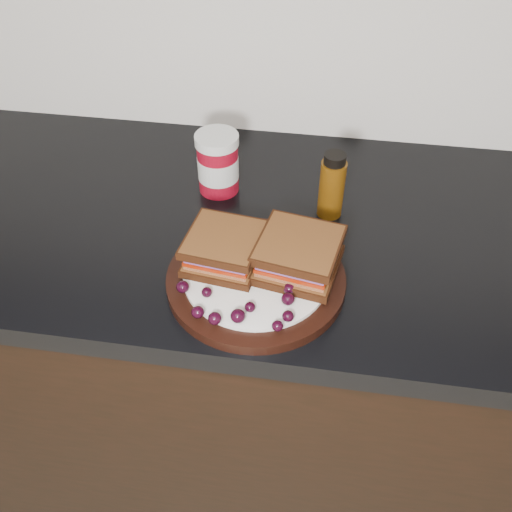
{
  "coord_description": "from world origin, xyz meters",
  "views": [
    {
      "loc": [
        0.38,
        0.93,
        1.55
      ],
      "look_at": [
        0.28,
        1.55,
        0.96
      ],
      "focal_mm": 40.0,
      "sensor_mm": 36.0,
      "label": 1
    }
  ],
  "objects": [
    {
      "name": "grape_10",
      "position": [
        0.38,
        1.53,
        0.93
      ],
      "size": [
        0.02,
        0.02,
        0.02
      ],
      "primitive_type": "ellipsoid",
      "color": "black",
      "rests_on": "plate"
    },
    {
      "name": "grape_11",
      "position": [
        0.35,
        1.56,
        0.93
      ],
      "size": [
        0.02,
        0.02,
        0.01
      ],
      "primitive_type": "ellipsoid",
      "color": "black",
      "rests_on": "plate"
    },
    {
      "name": "grape_16",
      "position": [
        0.21,
        1.54,
        0.93
      ],
      "size": [
        0.02,
        0.02,
        0.02
      ],
      "primitive_type": "ellipsoid",
      "color": "black",
      "rests_on": "plate"
    },
    {
      "name": "grape_15",
      "position": [
        0.23,
        1.56,
        0.93
      ],
      "size": [
        0.02,
        0.02,
        0.02
      ],
      "primitive_type": "ellipsoid",
      "color": "black",
      "rests_on": "plate"
    },
    {
      "name": "condiment_jar",
      "position": [
        0.18,
        1.78,
        0.96
      ],
      "size": [
        0.08,
        0.08,
        0.12
      ],
      "primitive_type": "cylinder",
      "rotation": [
        0.0,
        0.0,
        -0.02
      ],
      "color": "maroon",
      "rests_on": "countertop"
    },
    {
      "name": "grape_4",
      "position": [
        0.27,
        1.45,
        0.93
      ],
      "size": [
        0.02,
        0.02,
        0.02
      ],
      "primitive_type": "ellipsoid",
      "color": "black",
      "rests_on": "plate"
    },
    {
      "name": "oil_bottle",
      "position": [
        0.39,
        1.74,
        0.96
      ],
      "size": [
        0.05,
        0.05,
        0.12
      ],
      "primitive_type": "cylinder",
      "rotation": [
        0.0,
        0.0,
        -0.17
      ],
      "color": "#532F08",
      "rests_on": "countertop"
    },
    {
      "name": "grape_6",
      "position": [
        0.33,
        1.44,
        0.93
      ],
      "size": [
        0.02,
        0.02,
        0.02
      ],
      "primitive_type": "ellipsoid",
      "color": "black",
      "rests_on": "plate"
    },
    {
      "name": "grape_5",
      "position": [
        0.29,
        1.47,
        0.93
      ],
      "size": [
        0.02,
        0.02,
        0.01
      ],
      "primitive_type": "ellipsoid",
      "color": "black",
      "rests_on": "plate"
    },
    {
      "name": "plate",
      "position": [
        0.28,
        1.55,
        0.91
      ],
      "size": [
        0.28,
        0.28,
        0.02
      ],
      "primitive_type": "cylinder",
      "color": "black",
      "rests_on": "countertop"
    },
    {
      "name": "grape_12",
      "position": [
        0.36,
        1.57,
        0.93
      ],
      "size": [
        0.02,
        0.02,
        0.02
      ],
      "primitive_type": "ellipsoid",
      "color": "black",
      "rests_on": "plate"
    },
    {
      "name": "grape_3",
      "position": [
        0.24,
        1.44,
        0.93
      ],
      "size": [
        0.02,
        0.02,
        0.02
      ],
      "primitive_type": "ellipsoid",
      "color": "black",
      "rests_on": "plate"
    },
    {
      "name": "sandwich_left",
      "position": [
        0.23,
        1.57,
        0.95
      ],
      "size": [
        0.13,
        0.13,
        0.05
      ],
      "primitive_type": null,
      "rotation": [
        0.0,
        0.0,
        -0.13
      ],
      "color": "brown",
      "rests_on": "plate"
    },
    {
      "name": "grape_7",
      "position": [
        0.34,
        1.46,
        0.93
      ],
      "size": [
        0.02,
        0.02,
        0.02
      ],
      "primitive_type": "ellipsoid",
      "color": "black",
      "rests_on": "plate"
    },
    {
      "name": "grape_20",
      "position": [
        0.22,
        1.55,
        0.93
      ],
      "size": [
        0.02,
        0.02,
        0.02
      ],
      "primitive_type": "ellipsoid",
      "color": "black",
      "rests_on": "plate"
    },
    {
      "name": "grape_2",
      "position": [
        0.21,
        1.45,
        0.93
      ],
      "size": [
        0.02,
        0.02,
        0.02
      ],
      "primitive_type": "ellipsoid",
      "color": "black",
      "rests_on": "plate"
    },
    {
      "name": "grape_8",
      "position": [
        0.34,
        1.49,
        0.93
      ],
      "size": [
        0.02,
        0.02,
        0.02
      ],
      "primitive_type": "ellipsoid",
      "color": "black",
      "rests_on": "plate"
    },
    {
      "name": "grape_0",
      "position": [
        0.18,
        1.49,
        0.93
      ],
      "size": [
        0.02,
        0.02,
        0.02
      ],
      "primitive_type": "ellipsoid",
      "color": "black",
      "rests_on": "plate"
    },
    {
      "name": "grape_17",
      "position": [
        0.2,
        1.54,
        0.93
      ],
      "size": [
        0.02,
        0.02,
        0.02
      ],
      "primitive_type": "ellipsoid",
      "color": "black",
      "rests_on": "plate"
    },
    {
      "name": "grape_13",
      "position": [
        0.35,
        1.6,
        0.93
      ],
      "size": [
        0.02,
        0.02,
        0.02
      ],
      "primitive_type": "ellipsoid",
      "color": "black",
      "rests_on": "plate"
    },
    {
      "name": "grape_18",
      "position": [
        0.22,
        1.59,
        0.93
      ],
      "size": [
        0.02,
        0.02,
        0.02
      ],
      "primitive_type": "ellipsoid",
      "color": "black",
      "rests_on": "plate"
    },
    {
      "name": "base_cabinets",
      "position": [
        0.0,
        1.7,
        0.43
      ],
      "size": [
        3.96,
        0.58,
        0.86
      ],
      "primitive_type": "cube",
      "color": "black",
      "rests_on": "ground_plane"
    },
    {
      "name": "grape_1",
      "position": [
        0.22,
        1.49,
        0.93
      ],
      "size": [
        0.02,
        0.02,
        0.01
      ],
      "primitive_type": "ellipsoid",
      "color": "black",
      "rests_on": "plate"
    },
    {
      "name": "grape_19",
      "position": [
        0.22,
        1.57,
        0.93
      ],
      "size": [
        0.02,
        0.02,
        0.02
      ],
      "primitive_type": "ellipsoid",
      "color": "black",
      "rests_on": "plate"
    },
    {
      "name": "sandwich_right",
      "position": [
        0.35,
        1.57,
        0.95
      ],
      "size": [
        0.14,
        0.14,
        0.06
      ],
      "primitive_type": null,
      "rotation": [
        0.0,
        0.0,
        -0.18
      ],
      "color": "brown",
      "rests_on": "plate"
    },
    {
      "name": "countertop",
      "position": [
        0.0,
        1.7,
        0.88
      ],
      "size": [
        3.98,
        0.6,
        0.04
      ],
      "primitive_type": "cube",
      "color": "black",
      "rests_on": "base_cabinets"
    },
    {
      "name": "grape_14",
      "position": [
        0.22,
        1.59,
        0.93
      ],
      "size": [
        0.02,
        0.02,
        0.02
      ],
      "primitive_type": "ellipsoid",
      "color": "black",
      "rests_on": "plate"
    },
    {
      "name": "grape_9",
      "position": [
        0.34,
        1.51,
        0.93
      ],
      "size": [
        0.02,
        0.02,
        0.02
      ],
      "primitive_type": "ellipsoid",
      "color": "black",
      "rests_on": "plate"
    }
  ]
}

